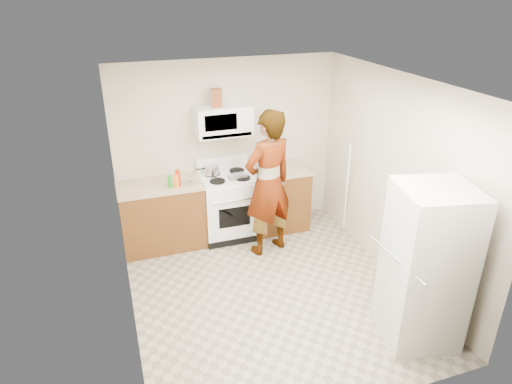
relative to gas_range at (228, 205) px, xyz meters
name	(u,v)px	position (x,y,z in m)	size (l,w,h in m)	color
floor	(270,291)	(0.10, -1.48, -0.49)	(3.60, 3.60, 0.00)	gray
back_wall	(228,147)	(0.10, 0.31, 0.76)	(3.20, 0.02, 2.50)	beige
right_wall	(395,179)	(1.69, -1.48, 0.76)	(0.02, 3.60, 2.50)	beige
cabinet_left	(163,217)	(-0.94, 0.01, -0.04)	(1.12, 0.62, 0.90)	brown
counter_left	(160,186)	(-0.94, 0.01, 0.43)	(1.14, 0.64, 0.04)	tan
cabinet_right	(278,199)	(0.78, 0.01, -0.04)	(0.80, 0.62, 0.90)	brown
counter_right	(279,170)	(0.78, 0.01, 0.43)	(0.82, 0.64, 0.04)	tan
gas_range	(228,205)	(0.00, 0.00, 0.00)	(0.76, 0.65, 1.13)	white
microwave	(223,121)	(0.00, 0.13, 1.21)	(0.76, 0.38, 0.40)	white
person	(268,184)	(0.40, -0.58, 0.51)	(0.73, 0.48, 2.00)	tan
fridge	(426,267)	(1.29, -2.67, 0.36)	(0.70, 0.70, 1.70)	beige
kettle	(274,161)	(0.74, 0.12, 0.54)	(0.16, 0.16, 0.19)	white
jug	(217,98)	(-0.09, 0.10, 1.53)	(0.14, 0.14, 0.24)	brown
saucepan	(212,170)	(-0.20, 0.11, 0.52)	(0.20, 0.20, 0.11)	silver
tray	(237,176)	(0.12, -0.10, 0.47)	(0.25, 0.16, 0.05)	silver
bottle_spray	(178,178)	(-0.71, -0.12, 0.56)	(0.07, 0.07, 0.23)	red
bottle_hot_sauce	(176,181)	(-0.74, -0.16, 0.54)	(0.06, 0.06, 0.18)	orange
bottle_green_cap	(170,182)	(-0.82, -0.13, 0.53)	(0.05, 0.05, 0.17)	#1A921A
pot_lid	(190,182)	(-0.54, -0.07, 0.46)	(0.26, 0.26, 0.01)	silver
broom	(347,188)	(1.62, -0.51, 0.24)	(0.03, 0.03, 1.46)	white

